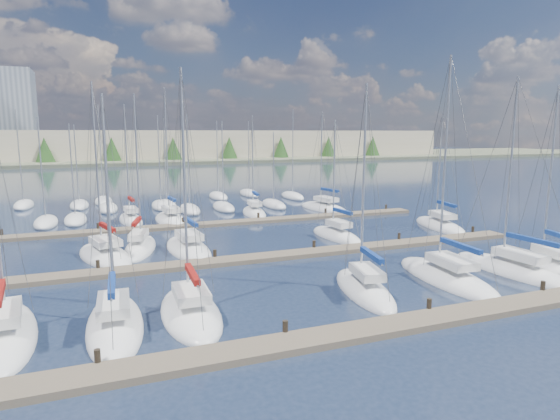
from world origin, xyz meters
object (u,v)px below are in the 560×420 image
object	(u,v)px
sailboat_c	(191,313)
sailboat_a	(6,335)
sailboat_h	(105,255)
sailboat_p	(254,213)
sailboat_l	(336,236)
sailboat_n	(131,220)
sailboat_d	(364,289)
sailboat_m	(440,226)
sailboat_b	(115,325)
sailboat_i	(140,248)
sailboat_o	(171,220)
sailboat_q	(324,208)
sailboat_e	(446,277)
sailboat_f	(513,270)
sailboat_g	(548,266)
sailboat_j	(188,248)

from	to	relation	value
sailboat_c	sailboat_a	distance (m)	8.37
sailboat_h	sailboat_p	bearing A→B (deg)	25.41
sailboat_l	sailboat_c	size ratio (longest dim) A/B	0.85
sailboat_p	sailboat_n	bearing A→B (deg)	-175.91
sailboat_d	sailboat_m	distance (m)	21.95
sailboat_b	sailboat_i	xyz separation A→B (m)	(2.36, 15.29, 0.02)
sailboat_o	sailboat_q	bearing A→B (deg)	-0.72
sailboat_b	sailboat_m	world-z (taller)	sailboat_m
sailboat_d	sailboat_a	xyz separation A→B (m)	(-18.58, 0.44, -0.01)
sailboat_c	sailboat_d	distance (m)	10.21
sailboat_l	sailboat_i	distance (m)	16.91
sailboat_h	sailboat_a	world-z (taller)	sailboat_h
sailboat_c	sailboat_q	bearing A→B (deg)	54.01
sailboat_m	sailboat_e	world-z (taller)	sailboat_e
sailboat_f	sailboat_m	world-z (taller)	sailboat_f
sailboat_o	sailboat_g	xyz separation A→B (m)	(21.96, -27.08, -0.01)
sailboat_f	sailboat_g	bearing A→B (deg)	-6.39
sailboat_q	sailboat_m	bearing A→B (deg)	-76.90
sailboat_q	sailboat_h	world-z (taller)	sailboat_h
sailboat_m	sailboat_e	xyz separation A→B (m)	(-10.88, -13.71, 0.01)
sailboat_q	sailboat_e	distance (m)	28.20
sailboat_g	sailboat_e	world-z (taller)	sailboat_e
sailboat_j	sailboat_g	bearing A→B (deg)	-36.05
sailboat_j	sailboat_c	bearing A→B (deg)	-103.75
sailboat_h	sailboat_e	size ratio (longest dim) A/B	0.93
sailboat_q	sailboat_e	bearing A→B (deg)	-109.77
sailboat_c	sailboat_q	xyz separation A→B (m)	(21.38, 27.85, -0.01)
sailboat_j	sailboat_p	bearing A→B (deg)	50.32
sailboat_g	sailboat_j	bearing A→B (deg)	161.52
sailboat_n	sailboat_i	distance (m)	13.00
sailboat_j	sailboat_b	size ratio (longest dim) A/B	1.19
sailboat_f	sailboat_e	bearing A→B (deg)	172.11
sailboat_q	sailboat_p	world-z (taller)	sailboat_q
sailboat_b	sailboat_g	xyz separation A→B (m)	(28.37, -0.17, 0.01)
sailboat_o	sailboat_g	world-z (taller)	sailboat_o
sailboat_b	sailboat_o	world-z (taller)	sailboat_o
sailboat_m	sailboat_i	bearing A→B (deg)	-171.36
sailboat_l	sailboat_q	bearing A→B (deg)	63.12
sailboat_p	sailboat_h	bearing A→B (deg)	-133.55
sailboat_j	sailboat_h	bearing A→B (deg)	174.72
sailboat_l	sailboat_g	xyz separation A→B (m)	(9.18, -13.87, 0.00)
sailboat_h	sailboat_b	bearing A→B (deg)	-104.12
sailboat_j	sailboat_o	xyz separation A→B (m)	(0.46, 13.17, 0.01)
sailboat_h	sailboat_d	bearing A→B (deg)	-59.35
sailboat_h	sailboat_m	world-z (taller)	sailboat_h
sailboat_l	sailboat_f	bearing A→B (deg)	-70.88
sailboat_p	sailboat_m	size ratio (longest dim) A/B	1.00
sailboat_j	sailboat_a	xyz separation A→B (m)	(-10.63, -13.15, -0.00)
sailboat_j	sailboat_q	bearing A→B (deg)	32.62
sailboat_d	sailboat_i	xyz separation A→B (m)	(-11.53, 15.14, 0.01)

